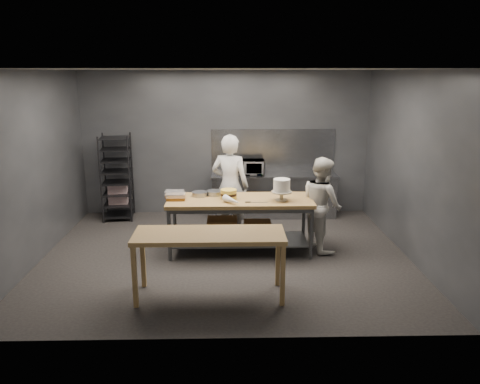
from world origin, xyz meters
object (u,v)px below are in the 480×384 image
object	(u,v)px
microwave	(251,167)
work_table	(239,219)
speed_rack	(117,178)
layer_cake	(229,194)
frosted_cake_stand	(282,187)
chef_right	(322,204)
near_counter	(209,239)
chef_behind	(230,186)

from	to	relation	value
microwave	work_table	bearing A→B (deg)	-98.42
speed_rack	layer_cake	xyz separation A→B (m)	(2.28, -1.90, 0.14)
layer_cake	frosted_cake_stand	bearing A→B (deg)	-8.78
chef_right	layer_cake	size ratio (longest dim) A/B	6.00
near_counter	speed_rack	size ratio (longest dim) A/B	1.14
chef_behind	microwave	xyz separation A→B (m)	(0.43, 1.20, 0.10)
speed_rack	frosted_cake_stand	world-z (taller)	speed_rack
chef_behind	work_table	bearing A→B (deg)	117.91
near_counter	frosted_cake_stand	size ratio (longest dim) A/B	5.52
work_table	frosted_cake_stand	distance (m)	0.92
near_counter	work_table	bearing A→B (deg)	75.41
chef_right	microwave	size ratio (longest dim) A/B	2.96
work_table	chef_right	size ratio (longest dim) A/B	1.50
near_counter	layer_cake	world-z (taller)	layer_cake
chef_right	layer_cake	distance (m)	1.58
speed_rack	layer_cake	bearing A→B (deg)	-39.75
chef_behind	microwave	distance (m)	1.28
microwave	layer_cake	xyz separation A→B (m)	(-0.46, -1.98, -0.05)
chef_behind	frosted_cake_stand	bearing A→B (deg)	149.95
work_table	chef_behind	distance (m)	0.88
chef_right	frosted_cake_stand	size ratio (longest dim) A/B	4.42
speed_rack	microwave	bearing A→B (deg)	1.67
work_table	frosted_cake_stand	xyz separation A→B (m)	(0.69, -0.14, 0.58)
layer_cake	speed_rack	bearing A→B (deg)	140.25
frosted_cake_stand	layer_cake	xyz separation A→B (m)	(-0.86, 0.13, -0.15)
microwave	chef_right	bearing A→B (deg)	-59.89
microwave	frosted_cake_stand	size ratio (longest dim) A/B	1.49
work_table	speed_rack	world-z (taller)	speed_rack
work_table	chef_behind	bearing A→B (deg)	100.35
layer_cake	microwave	bearing A→B (deg)	76.91
work_table	chef_behind	size ratio (longest dim) A/B	1.27
work_table	microwave	bearing A→B (deg)	81.58
work_table	layer_cake	bearing A→B (deg)	-178.44
near_counter	chef_behind	distance (m)	2.43
chef_right	microwave	xyz separation A→B (m)	(-1.11, 1.91, 0.25)
layer_cake	chef_right	bearing A→B (deg)	2.43
work_table	chef_behind	world-z (taller)	chef_behind
frosted_cake_stand	layer_cake	distance (m)	0.89
speed_rack	chef_right	world-z (taller)	speed_rack
near_counter	chef_right	distance (m)	2.49
speed_rack	layer_cake	size ratio (longest dim) A/B	6.56
near_counter	microwave	world-z (taller)	microwave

